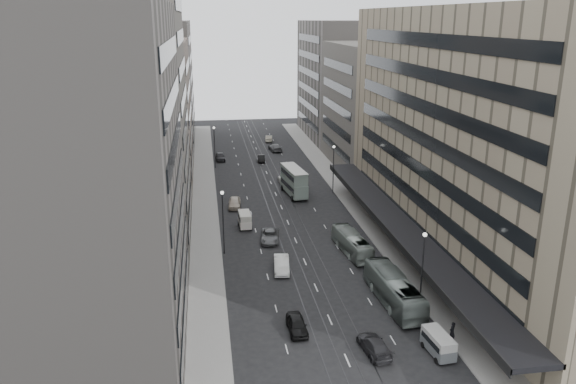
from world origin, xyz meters
TOP-DOWN VIEW (x-y plane):
  - ground at (0.00, 0.00)m, footprint 220.00×220.00m
  - sidewalk_right at (12.00, 37.50)m, footprint 4.00×125.00m
  - sidewalk_left at (-12.00, 37.50)m, footprint 4.00×125.00m
  - department_store at (21.45, 8.00)m, footprint 19.20×60.00m
  - building_right_mid at (21.50, 52.00)m, footprint 15.00×28.00m
  - building_right_far at (21.50, 82.00)m, footprint 15.00×32.00m
  - building_left_a at (-21.50, -8.00)m, footprint 15.00×28.00m
  - building_left_b at (-21.50, 19.00)m, footprint 15.00×26.00m
  - building_left_c at (-21.50, 46.00)m, footprint 15.00×28.00m
  - building_left_d at (-21.50, 79.00)m, footprint 15.00×38.00m
  - lamp_right_near at (9.70, -5.00)m, footprint 0.44×0.44m
  - lamp_right_far at (9.70, 35.00)m, footprint 0.44×0.44m
  - lamp_left_near at (-9.70, 12.00)m, footprint 0.44×0.44m
  - lamp_left_far at (-9.70, 55.00)m, footprint 0.44×0.44m
  - bus_near at (7.31, -3.74)m, footprint 3.33×11.59m
  - bus_far at (6.37, 9.72)m, footprint 3.28×9.74m
  - double_decker at (2.95, 34.88)m, footprint 3.57×8.84m
  - vw_microbus at (8.18, -13.29)m, footprint 2.05×3.96m
  - panel_van at (-6.39, 20.84)m, footprint 1.87×3.61m
  - sedan_0 at (-3.60, -7.68)m, footprint 1.80×4.31m
  - sedan_1 at (-3.18, 5.88)m, footprint 2.24×5.09m
  - sedan_2 at (-3.47, 15.23)m, footprint 3.04×5.39m
  - sedan_3 at (2.69, -12.14)m, footprint 2.47×5.06m
  - sedan_4 at (-7.31, 29.94)m, footprint 2.32×4.82m
  - sedan_5 at (-0.13, 58.67)m, footprint 1.70×4.18m
  - sedan_6 at (2.76, 41.46)m, footprint 2.85×6.07m
  - sedan_7 at (3.98, 67.99)m, footprint 2.81×5.69m
  - sedan_8 at (-8.50, 61.02)m, footprint 2.01×4.82m
  - sedan_9 at (3.78, 78.18)m, footprint 2.17×4.68m
  - pedestrian at (10.20, -11.67)m, footprint 0.85×0.77m

SIDE VIEW (x-z plane):
  - ground at x=0.00m, z-range 0.00..0.00m
  - sidewalk_right at x=12.00m, z-range 0.00..0.15m
  - sidewalk_left at x=-12.00m, z-range 0.00..0.15m
  - sedan_5 at x=-0.13m, z-range 0.00..1.35m
  - sedan_3 at x=2.69m, z-range 0.00..1.42m
  - sedan_2 at x=-3.47m, z-range 0.00..1.42m
  - sedan_0 at x=-3.60m, z-range 0.00..1.46m
  - sedan_9 at x=3.78m, z-range 0.00..1.48m
  - sedan_4 at x=-7.31m, z-range 0.00..1.59m
  - sedan_7 at x=3.98m, z-range 0.00..1.59m
  - sedan_1 at x=-3.18m, z-range 0.00..1.63m
  - sedan_8 at x=-8.50m, z-range 0.00..1.63m
  - sedan_6 at x=2.76m, z-range 0.00..1.68m
  - pedestrian at x=10.20m, z-range 0.15..2.09m
  - vw_microbus at x=8.18m, z-range 0.12..2.18m
  - panel_van at x=-6.39m, z-range 0.11..2.35m
  - bus_far at x=6.37m, z-range 0.00..2.66m
  - bus_near at x=7.31m, z-range 0.00..3.19m
  - double_decker at x=2.95m, z-range 0.19..4.89m
  - lamp_right_near at x=9.70m, z-range 1.04..9.36m
  - lamp_right_far at x=9.70m, z-range 1.04..9.36m
  - lamp_left_near at x=-9.70m, z-range 1.04..9.36m
  - lamp_left_far at x=-9.70m, z-range 1.04..9.36m
  - building_right_mid at x=21.50m, z-range 0.00..24.00m
  - building_left_c at x=-21.50m, z-range 0.00..25.00m
  - building_right_far at x=21.50m, z-range 0.00..28.00m
  - building_left_d at x=-21.50m, z-range 0.00..28.00m
  - department_store at x=21.45m, z-range -0.05..29.95m
  - building_left_a at x=-21.50m, z-range 0.00..30.00m
  - building_left_b at x=-21.50m, z-range 0.00..34.00m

